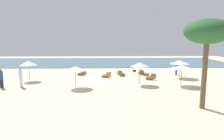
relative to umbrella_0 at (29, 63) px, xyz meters
name	(u,v)px	position (x,y,z in m)	size (l,w,h in m)	color
ground_plane	(97,80)	(7.41, 0.10, -1.96)	(60.00, 60.00, 0.00)	beige
ocean_water	(101,62)	(7.41, 17.10, -1.93)	(48.00, 16.00, 0.06)	#476B7F
umbrella_0	(29,63)	(0.00, 0.00, 0.00)	(1.76, 1.76, 2.20)	brown
umbrella_1	(182,67)	(15.83, -2.65, -0.13)	(2.19, 2.19, 2.00)	brown
umbrella_2	(140,65)	(11.81, -2.12, 0.06)	(1.86, 1.86, 2.24)	brown
umbrella_3	(180,62)	(17.05, 1.26, -0.10)	(2.30, 2.30, 2.07)	brown
umbrella_4	(75,69)	(5.54, -3.22, -0.15)	(2.02, 2.02, 2.00)	olive
lounger_0	(143,74)	(13.13, 3.10, -1.79)	(1.26, 1.75, 0.72)	brown
lounger_1	(106,75)	(8.45, 1.98, -1.79)	(1.18, 1.79, 0.68)	brown
lounger_2	(150,78)	(13.45, 0.56, -1.79)	(1.19, 1.77, 0.70)	brown
lounger_3	(82,73)	(5.34, 3.54, -1.78)	(1.03, 1.77, 0.71)	brown
lounger_4	(121,74)	(10.29, 2.92, -1.79)	(0.96, 1.78, 0.68)	brown
person_0	(176,67)	(17.30, 3.00, -0.98)	(0.35, 0.35, 1.88)	#2D4C8C
person_1	(1,78)	(-1.45, -3.09, -1.07)	(0.48, 0.48, 1.78)	#26262D
person_2	(21,77)	(0.29, -2.90, -1.02)	(0.45, 0.45, 1.85)	white
palm_0	(207,33)	(14.83, -9.24, 2.99)	(2.92, 2.92, 5.85)	brown
dog	(134,71)	(12.33, 5.61, -1.80)	(0.60, 0.56, 0.30)	black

